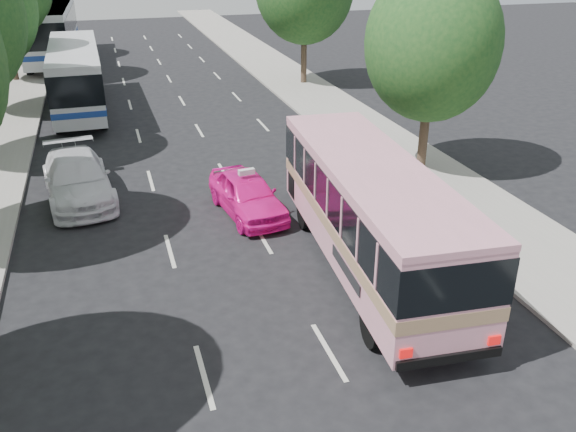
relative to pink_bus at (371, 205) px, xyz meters
name	(u,v)px	position (x,y,z in m)	size (l,w,h in m)	color
ground	(264,312)	(-3.40, -1.27, -1.99)	(120.00, 120.00, 0.00)	black
sidewalk_right	(317,99)	(5.10, 18.73, -1.93)	(4.00, 90.00, 0.12)	#9E998E
tree_right_near	(436,38)	(5.37, 6.67, 3.22)	(5.10, 5.10, 7.95)	#38281E
pink_bus	(371,205)	(0.00, 0.00, 0.00)	(3.27, 10.17, 3.19)	pink
pink_taxi	(247,194)	(-2.40, 4.68, -1.27)	(1.70, 4.22, 1.44)	#FD169F
white_pickup	(78,178)	(-7.90, 7.71, -1.20)	(2.20, 5.40, 1.57)	silver
tour_coach_front	(76,73)	(-7.90, 20.26, 0.05)	(2.61, 11.37, 3.39)	silver
tour_coach_rear	(51,28)	(-9.70, 34.94, 0.46)	(3.35, 13.65, 4.06)	silver
taxi_roof_sign	(246,172)	(-2.40, 4.68, -0.46)	(0.55, 0.18, 0.18)	silver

